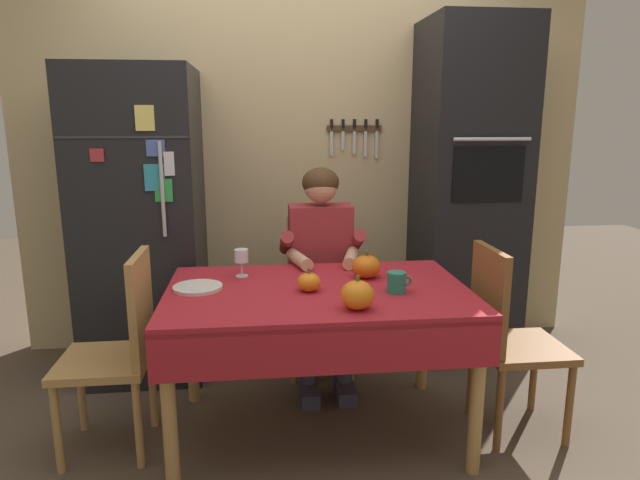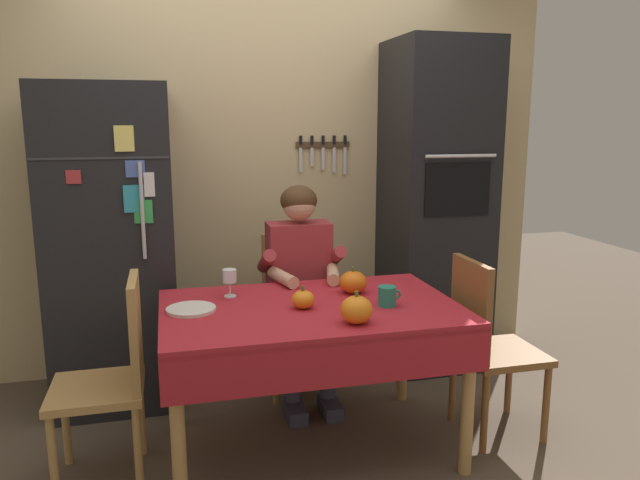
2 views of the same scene
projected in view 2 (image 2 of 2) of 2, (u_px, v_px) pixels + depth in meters
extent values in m
plane|color=brown|center=(316.00, 458.00, 2.92)|extent=(10.00, 10.00, 0.00)
cube|color=#D1B784|center=(273.00, 168.00, 3.96)|extent=(3.70, 0.10, 2.60)
cube|color=#4C3823|center=(323.00, 144.00, 3.95)|extent=(0.36, 0.02, 0.04)
cube|color=silver|center=(301.00, 160.00, 3.93)|extent=(0.02, 0.01, 0.16)
cube|color=black|center=(301.00, 140.00, 3.90)|extent=(0.02, 0.01, 0.06)
cube|color=silver|center=(312.00, 157.00, 3.94)|extent=(0.02, 0.01, 0.12)
cube|color=black|center=(312.00, 140.00, 3.92)|extent=(0.02, 0.01, 0.06)
cube|color=silver|center=(323.00, 159.00, 3.96)|extent=(0.02, 0.01, 0.15)
cube|color=black|center=(323.00, 140.00, 3.94)|extent=(0.02, 0.01, 0.06)
cube|color=silver|center=(334.00, 160.00, 3.98)|extent=(0.02, 0.01, 0.16)
cube|color=black|center=(334.00, 140.00, 3.95)|extent=(0.02, 0.01, 0.06)
cube|color=silver|center=(345.00, 161.00, 4.00)|extent=(0.02, 0.01, 0.18)
cube|color=black|center=(345.00, 140.00, 3.97)|extent=(0.02, 0.01, 0.06)
cube|color=black|center=(113.00, 247.00, 3.43)|extent=(0.68, 0.68, 1.80)
cylinder|color=silver|center=(142.00, 211.00, 3.08)|extent=(0.02, 0.02, 0.50)
cube|color=#333335|center=(100.00, 158.00, 3.00)|extent=(0.67, 0.01, 0.01)
cube|color=teal|center=(134.00, 199.00, 3.07)|extent=(0.10, 0.02, 0.14)
cube|color=#E5D666|center=(124.00, 139.00, 3.01)|extent=(0.10, 0.02, 0.13)
cube|color=green|center=(143.00, 212.00, 3.10)|extent=(0.09, 0.02, 0.12)
cube|color=silver|center=(149.00, 185.00, 3.08)|extent=(0.05, 0.02, 0.12)
cube|color=#B73338|center=(73.00, 177.00, 2.98)|extent=(0.07, 0.02, 0.07)
cube|color=#4C66B7|center=(135.00, 169.00, 3.05)|extent=(0.09, 0.01, 0.09)
cube|color=black|center=(435.00, 207.00, 3.92)|extent=(0.60, 0.60, 2.10)
cube|color=black|center=(458.00, 189.00, 3.60)|extent=(0.42, 0.01, 0.32)
cylinder|color=silver|center=(461.00, 156.00, 3.54)|extent=(0.45, 0.02, 0.02)
cylinder|color=tan|center=(178.00, 438.00, 2.42)|extent=(0.06, 0.06, 0.70)
cylinder|color=tan|center=(175.00, 364.00, 3.16)|extent=(0.06, 0.06, 0.70)
cylinder|color=tan|center=(468.00, 402.00, 2.73)|extent=(0.06, 0.06, 0.70)
cylinder|color=tan|center=(403.00, 342.00, 3.47)|extent=(0.06, 0.06, 0.70)
cube|color=#A81E28|center=(310.00, 309.00, 2.87)|extent=(1.40, 0.90, 0.04)
cube|color=#A81E28|center=(336.00, 365.00, 2.47)|extent=(1.40, 0.01, 0.20)
cube|color=tan|center=(298.00, 320.00, 3.61)|extent=(0.40, 0.40, 0.04)
cube|color=tan|center=(291.00, 271.00, 3.73)|extent=(0.36, 0.04, 0.48)
cylinder|color=tan|center=(275.00, 369.00, 3.45)|extent=(0.04, 0.04, 0.41)
cylinder|color=tan|center=(266.00, 348.00, 3.77)|extent=(0.04, 0.04, 0.41)
cylinder|color=tan|center=(333.00, 363.00, 3.53)|extent=(0.04, 0.04, 0.41)
cylinder|color=tan|center=(318.00, 343.00, 3.85)|extent=(0.04, 0.04, 0.41)
cube|color=#38384C|center=(295.00, 412.00, 3.30)|extent=(0.10, 0.22, 0.08)
cube|color=#38384C|center=(330.00, 407.00, 3.35)|extent=(0.10, 0.22, 0.08)
cylinder|color=#38384C|center=(293.00, 375.00, 3.32)|extent=(0.09, 0.09, 0.38)
cylinder|color=#38384C|center=(328.00, 371.00, 3.37)|extent=(0.09, 0.09, 0.38)
cube|color=#38384C|center=(288.00, 319.00, 3.42)|extent=(0.12, 0.40, 0.11)
cube|color=#38384C|center=(319.00, 316.00, 3.46)|extent=(0.12, 0.40, 0.11)
cube|color=#9E2D33|center=(299.00, 263.00, 3.50)|extent=(0.36, 0.20, 0.48)
cylinder|color=#9E2D33|center=(266.00, 261.00, 3.38)|extent=(0.07, 0.26, 0.18)
cylinder|color=#9E2D33|center=(335.00, 257.00, 3.47)|extent=(0.07, 0.26, 0.18)
cylinder|color=#D8A884|center=(283.00, 278.00, 3.24)|extent=(0.13, 0.27, 0.07)
cylinder|color=#D8A884|center=(333.00, 274.00, 3.31)|extent=(0.13, 0.27, 0.07)
sphere|color=#D8A884|center=(299.00, 204.00, 3.41)|extent=(0.19, 0.19, 0.19)
ellipsoid|color=#472D19|center=(299.00, 200.00, 3.42)|extent=(0.21, 0.21, 0.17)
cube|color=tan|center=(97.00, 390.00, 2.67)|extent=(0.40, 0.40, 0.04)
cube|color=tan|center=(136.00, 331.00, 2.66)|extent=(0.04, 0.36, 0.48)
cylinder|color=tan|center=(66.00, 423.00, 2.83)|extent=(0.04, 0.04, 0.41)
cylinder|color=tan|center=(141.00, 414.00, 2.92)|extent=(0.04, 0.04, 0.41)
cylinder|color=tan|center=(53.00, 462.00, 2.51)|extent=(0.04, 0.04, 0.41)
cylinder|color=tan|center=(138.00, 451.00, 2.59)|extent=(0.04, 0.04, 0.41)
cube|color=brown|center=(500.00, 353.00, 3.09)|extent=(0.40, 0.40, 0.04)
cube|color=brown|center=(471.00, 308.00, 2.99)|extent=(0.04, 0.36, 0.48)
cylinder|color=brown|center=(546.00, 405.00, 3.01)|extent=(0.04, 0.04, 0.41)
cylinder|color=brown|center=(485.00, 413.00, 2.93)|extent=(0.04, 0.04, 0.41)
cylinder|color=brown|center=(509.00, 378.00, 3.34)|extent=(0.04, 0.04, 0.41)
cylinder|color=brown|center=(453.00, 384.00, 3.25)|extent=(0.04, 0.04, 0.41)
cylinder|color=#237F66|center=(387.00, 296.00, 2.85)|extent=(0.09, 0.09, 0.10)
torus|color=#237F66|center=(396.00, 294.00, 2.86)|extent=(0.05, 0.01, 0.05)
cylinder|color=white|center=(230.00, 296.00, 3.01)|extent=(0.06, 0.06, 0.01)
cylinder|color=white|center=(230.00, 289.00, 3.00)|extent=(0.01, 0.01, 0.07)
cylinder|color=white|center=(230.00, 276.00, 2.99)|extent=(0.07, 0.07, 0.06)
ellipsoid|color=orange|center=(356.00, 310.00, 2.60)|extent=(0.14, 0.14, 0.12)
cylinder|color=#4C6023|center=(357.00, 294.00, 2.59)|extent=(0.02, 0.02, 0.02)
ellipsoid|color=orange|center=(303.00, 299.00, 2.81)|extent=(0.11, 0.11, 0.09)
cylinder|color=#4C6023|center=(303.00, 288.00, 2.80)|extent=(0.02, 0.02, 0.02)
ellipsoid|color=orange|center=(353.00, 282.00, 3.06)|extent=(0.14, 0.14, 0.11)
cylinder|color=#4C6023|center=(353.00, 269.00, 3.05)|extent=(0.02, 0.02, 0.02)
cylinder|color=silver|center=(191.00, 309.00, 2.78)|extent=(0.23, 0.23, 0.02)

